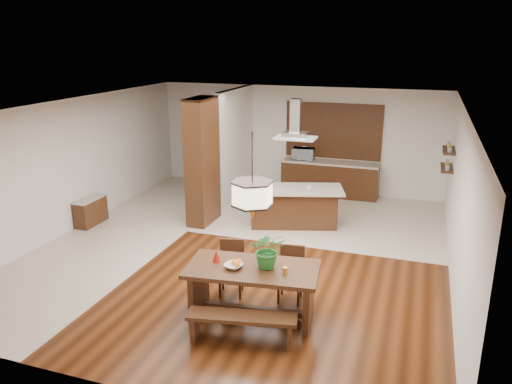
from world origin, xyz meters
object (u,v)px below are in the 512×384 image
(dining_chair_left, at_px, (231,269))
(microwave, at_px, (303,154))
(island_cup, at_px, (309,189))
(dining_chair_right, at_px, (290,275))
(pendant_lantern, at_px, (252,177))
(dining_table, at_px, (253,280))
(fruit_bowl, at_px, (233,266))
(hallway_console, at_px, (90,211))
(dining_bench, at_px, (242,329))
(kitchen_island, at_px, (294,206))
(foliage_plant, at_px, (268,250))
(range_hood, at_px, (296,119))

(dining_chair_left, relative_size, microwave, 1.58)
(island_cup, bearing_deg, dining_chair_left, -99.17)
(dining_chair_left, distance_m, dining_chair_right, 1.00)
(pendant_lantern, height_order, island_cup, pendant_lantern)
(dining_table, distance_m, microwave, 6.67)
(dining_table, bearing_deg, island_cup, 90.40)
(fruit_bowl, bearing_deg, island_cup, 86.65)
(hallway_console, height_order, dining_bench, hallway_console)
(fruit_bowl, height_order, microwave, microwave)
(dining_table, xyz_separation_m, kitchen_island, (-0.40, 4.01, -0.14))
(dining_bench, height_order, microwave, microwave)
(foliage_plant, bearing_deg, dining_table, -161.12)
(hallway_console, xyz_separation_m, dining_chair_left, (4.29, -2.04, 0.15))
(dining_chair_left, height_order, kitchen_island, dining_chair_left)
(island_cup, distance_m, microwave, 2.82)
(dining_chair_right, relative_size, kitchen_island, 0.38)
(dining_chair_left, bearing_deg, dining_table, -58.03)
(dining_chair_left, height_order, range_hood, range_hood)
(hallway_console, relative_size, kitchen_island, 0.37)
(dining_chair_right, distance_m, microwave, 6.10)
(fruit_bowl, relative_size, kitchen_island, 0.11)
(dining_table, distance_m, island_cup, 3.91)
(microwave, bearing_deg, fruit_bowl, -88.88)
(dining_chair_left, relative_size, fruit_bowl, 3.46)
(microwave, bearing_deg, dining_table, -86.55)
(dining_bench, bearing_deg, island_cup, 91.42)
(fruit_bowl, distance_m, kitchen_island, 4.15)
(pendant_lantern, bearing_deg, kitchen_island, 95.63)
(foliage_plant, distance_m, microwave, 6.61)
(hallway_console, height_order, dining_chair_right, dining_chair_right)
(hallway_console, distance_m, microwave, 5.76)
(foliage_plant, relative_size, fruit_bowl, 2.15)
(dining_bench, relative_size, fruit_bowl, 5.79)
(dining_bench, distance_m, microwave, 7.43)
(dining_chair_right, bearing_deg, fruit_bowl, -136.99)
(island_cup, bearing_deg, foliage_plant, -86.29)
(hallway_console, height_order, range_hood, range_hood)
(foliage_plant, distance_m, range_hood, 4.21)
(hallway_console, xyz_separation_m, microwave, (4.05, 4.02, 0.80))
(dining_table, bearing_deg, dining_bench, -83.06)
(dining_chair_left, height_order, pendant_lantern, pendant_lantern)
(hallway_console, distance_m, pendant_lantern, 5.83)
(hallway_console, relative_size, island_cup, 7.16)
(pendant_lantern, relative_size, fruit_bowl, 4.89)
(pendant_lantern, bearing_deg, fruit_bowl, -155.75)
(fruit_bowl, height_order, range_hood, range_hood)
(dining_chair_right, xyz_separation_m, foliage_plant, (-0.20, -0.59, 0.66))
(foliage_plant, bearing_deg, fruit_bowl, -158.16)
(dining_table, xyz_separation_m, dining_chair_right, (0.42, 0.67, -0.16))
(dining_chair_left, distance_m, range_hood, 4.01)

